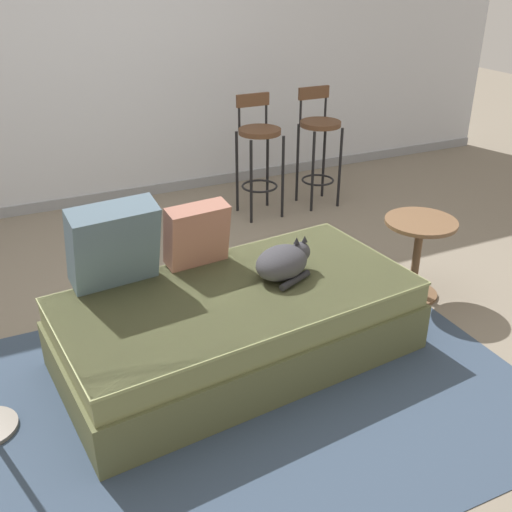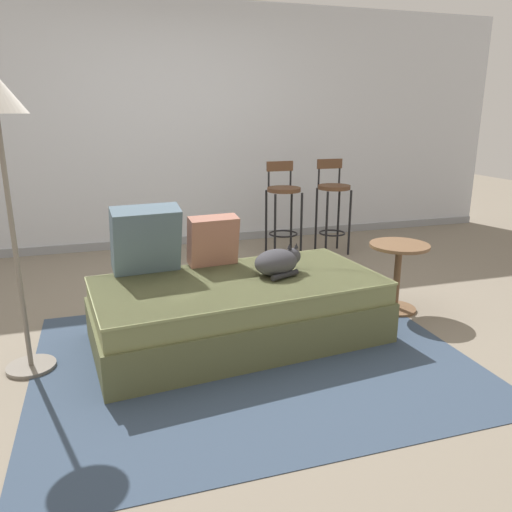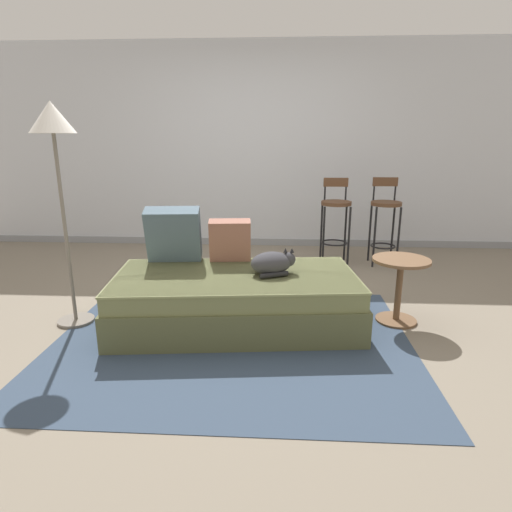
{
  "view_description": "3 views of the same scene",
  "coord_description": "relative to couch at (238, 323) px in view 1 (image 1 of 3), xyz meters",
  "views": [
    {
      "loc": [
        -1.05,
        -2.86,
        1.97
      ],
      "look_at": [
        0.15,
        -0.3,
        0.53
      ],
      "focal_mm": 42.0,
      "sensor_mm": 36.0,
      "label": 1
    },
    {
      "loc": [
        -0.8,
        -3.36,
        1.46
      ],
      "look_at": [
        0.15,
        -0.3,
        0.53
      ],
      "focal_mm": 35.0,
      "sensor_mm": 36.0,
      "label": 2
    },
    {
      "loc": [
        0.34,
        -3.5,
        1.42
      ],
      "look_at": [
        0.15,
        -0.3,
        0.53
      ],
      "focal_mm": 30.0,
      "sensor_mm": 36.0,
      "label": 3
    }
  ],
  "objects": [
    {
      "name": "throw_pillow_middle",
      "position": [
        -0.08,
        0.36,
        0.38
      ],
      "size": [
        0.36,
        0.22,
        0.36
      ],
      "color": "#936051",
      "rests_on": "couch"
    },
    {
      "name": "bar_stool_by_doorway",
      "position": [
        1.52,
        1.78,
        0.37
      ],
      "size": [
        0.34,
        0.34,
        0.99
      ],
      "color": "black",
      "rests_on": "ground"
    },
    {
      "name": "area_rug",
      "position": [
        0.0,
        -0.3,
        -0.21
      ],
      "size": [
        2.56,
        2.04,
        0.01
      ],
      "primitive_type": "cube",
      "color": "#334256",
      "rests_on": "ground"
    },
    {
      "name": "wall_back_panel",
      "position": [
        0.0,
        2.65,
        1.09
      ],
      "size": [
        8.0,
        0.1,
        2.6
      ],
      "primitive_type": "cube",
      "color": "silver",
      "rests_on": "ground"
    },
    {
      "name": "throw_pillow_corner",
      "position": [
        -0.55,
        0.32,
        0.44
      ],
      "size": [
        0.47,
        0.32,
        0.47
      ],
      "color": "#4C6070",
      "rests_on": "couch"
    },
    {
      "name": "couch",
      "position": [
        0.0,
        0.0,
        0.0
      ],
      "size": [
        1.95,
        1.13,
        0.41
      ],
      "color": "brown",
      "rests_on": "ground"
    },
    {
      "name": "cat",
      "position": [
        0.28,
        0.04,
        0.29
      ],
      "size": [
        0.39,
        0.35,
        0.2
      ],
      "color": "#333338",
      "rests_on": "couch"
    },
    {
      "name": "bar_stool_near_window",
      "position": [
        0.96,
        1.78,
        0.37
      ],
      "size": [
        0.34,
        0.34,
        0.98
      ],
      "color": "black",
      "rests_on": "ground"
    },
    {
      "name": "ground_plane",
      "position": [
        0.0,
        0.4,
        -0.21
      ],
      "size": [
        16.0,
        16.0,
        0.0
      ],
      "primitive_type": "plane",
      "color": "slate",
      "rests_on": "ground"
    },
    {
      "name": "wall_baseboard_trim",
      "position": [
        0.0,
        2.6,
        -0.17
      ],
      "size": [
        8.0,
        0.02,
        0.09
      ],
      "primitive_type": "cube",
      "color": "gray",
      "rests_on": "ground"
    },
    {
      "name": "side_table",
      "position": [
        1.27,
        0.13,
        0.13
      ],
      "size": [
        0.44,
        0.44,
        0.52
      ],
      "color": "brown",
      "rests_on": "ground"
    }
  ]
}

